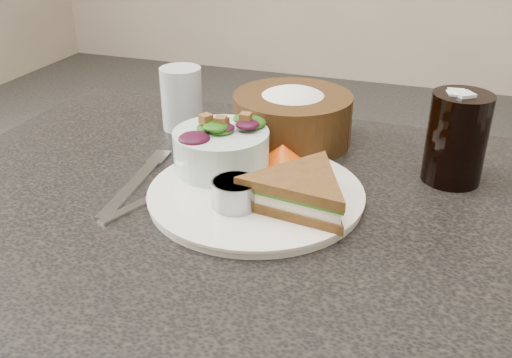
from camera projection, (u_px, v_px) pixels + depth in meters
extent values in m
cylinder|color=silver|center=(256.00, 194.00, 0.78)|extent=(0.29, 0.29, 0.01)
cylinder|color=gray|center=(235.00, 194.00, 0.73)|extent=(0.08, 0.08, 0.04)
cone|color=#EA4A08|center=(282.00, 154.00, 0.84)|extent=(0.10, 0.10, 0.03)
cube|color=#A4A6AE|center=(133.00, 185.00, 0.81)|extent=(0.04, 0.19, 0.01)
cube|color=#9D9D9D|center=(164.00, 192.00, 0.79)|extent=(0.09, 0.21, 0.00)
cylinder|color=#B5C0C6|center=(182.00, 98.00, 0.99)|extent=(0.09, 0.09, 0.11)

